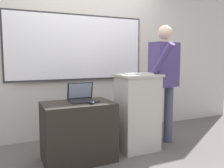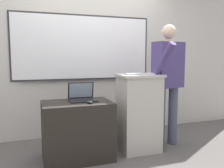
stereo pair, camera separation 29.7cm
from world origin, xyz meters
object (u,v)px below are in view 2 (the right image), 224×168
at_px(person_presenter, 168,77).
at_px(computer_mouse_by_laptop, 90,102).
at_px(side_desk, 77,130).
at_px(laptop, 82,95).
at_px(lectern_podium, 139,113).
at_px(wireless_keyboard, 142,74).

relative_size(person_presenter, computer_mouse_by_laptop, 16.97).
distance_m(side_desk, laptop, 0.44).
bearing_deg(lectern_podium, computer_mouse_by_laptop, -168.31).
distance_m(wireless_keyboard, computer_mouse_by_laptop, 0.79).
xyz_separation_m(person_presenter, laptop, (-1.20, 0.06, -0.21)).
relative_size(side_desk, laptop, 2.49).
bearing_deg(computer_mouse_by_laptop, laptop, 99.46).
relative_size(lectern_podium, person_presenter, 0.61).
distance_m(side_desk, computer_mouse_by_laptop, 0.42).
distance_m(lectern_podium, computer_mouse_by_laptop, 0.75).
xyz_separation_m(lectern_podium, side_desk, (-0.83, 0.00, -0.16)).
bearing_deg(person_presenter, wireless_keyboard, -179.83).
bearing_deg(laptop, side_desk, -130.79).
xyz_separation_m(lectern_podium, person_presenter, (0.45, 0.03, 0.46)).
bearing_deg(wireless_keyboard, lectern_podium, 100.60).
distance_m(laptop, computer_mouse_by_laptop, 0.25).
bearing_deg(computer_mouse_by_laptop, wireless_keyboard, 7.18).
bearing_deg(laptop, lectern_podium, -7.44).
height_order(lectern_podium, person_presenter, person_presenter).
distance_m(person_presenter, computer_mouse_by_laptop, 1.20).
relative_size(lectern_podium, side_desk, 1.24).
height_order(side_desk, laptop, laptop).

